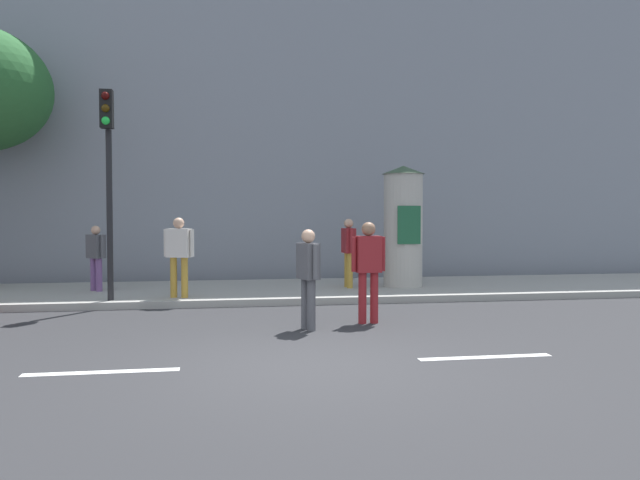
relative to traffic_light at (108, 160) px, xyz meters
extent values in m
plane|color=#2B2B2D|center=(3.19, -5.24, -2.97)|extent=(80.00, 80.00, 0.00)
cube|color=#9E9B93|center=(3.19, 1.76, -2.89)|extent=(36.00, 4.00, 0.15)
cube|color=silver|center=(0.79, -5.24, -2.96)|extent=(1.80, 0.16, 0.01)
cube|color=silver|center=(5.59, -5.24, -2.96)|extent=(1.80, 0.16, 0.01)
cube|color=gray|center=(3.19, 6.76, 2.38)|extent=(36.00, 5.00, 10.70)
cylinder|color=black|center=(0.00, 0.11, -1.10)|extent=(0.12, 0.12, 3.42)
cube|color=black|center=(0.00, -0.07, 0.98)|extent=(0.24, 0.24, 0.75)
sphere|color=#390605|center=(0.00, -0.20, 1.22)|extent=(0.16, 0.16, 0.16)
sphere|color=#3C2906|center=(0.00, -0.20, 0.98)|extent=(0.16, 0.16, 0.16)
sphere|color=green|center=(0.00, -0.20, 0.74)|extent=(0.16, 0.16, 0.16)
cylinder|color=#B2ADA3|center=(6.56, 1.59, -1.46)|extent=(0.93, 0.93, 2.71)
cone|color=#334C33|center=(6.56, 1.59, 0.00)|extent=(1.03, 1.03, 0.20)
cube|color=#1E5938|center=(6.56, 1.11, -1.32)|extent=(0.56, 0.02, 0.90)
cylinder|color=#4C4C51|center=(3.62, -3.02, -2.55)|extent=(0.14, 0.14, 0.82)
cylinder|color=#4C4C51|center=(3.55, -2.84, -2.55)|extent=(0.14, 0.14, 0.82)
cube|color=#4C4C51|center=(3.59, -2.93, -1.85)|extent=(0.36, 0.45, 0.58)
cylinder|color=#4C4C51|center=(3.68, -3.15, -1.85)|extent=(0.09, 0.09, 0.56)
cylinder|color=#4C4C51|center=(3.50, -2.71, -1.85)|extent=(0.09, 0.09, 0.56)
sphere|color=tan|center=(3.59, -2.93, -1.45)|extent=(0.22, 0.22, 0.22)
cylinder|color=maroon|center=(4.59, -2.50, -2.53)|extent=(0.14, 0.14, 0.88)
cylinder|color=maroon|center=(4.80, -2.49, -2.53)|extent=(0.14, 0.14, 0.88)
cube|color=maroon|center=(4.69, -2.50, -1.77)|extent=(0.43, 0.26, 0.62)
cylinder|color=maroon|center=(4.44, -2.51, -1.77)|extent=(0.09, 0.09, 0.59)
cylinder|color=maroon|center=(4.95, -2.48, -1.77)|extent=(0.09, 0.09, 0.59)
sphere|color=#8C664C|center=(4.69, -2.50, -1.34)|extent=(0.24, 0.24, 0.24)
cube|color=silver|center=(4.68, -2.32, -1.80)|extent=(0.29, 0.17, 0.36)
cylinder|color=#724C84|center=(-0.67, 1.87, -2.44)|extent=(0.14, 0.14, 0.75)
cylinder|color=#724C84|center=(-0.51, 1.70, -2.44)|extent=(0.14, 0.14, 0.75)
cube|color=#4C4C51|center=(-0.59, 1.78, -1.80)|extent=(0.48, 0.50, 0.53)
cylinder|color=#4C4C51|center=(-0.77, 1.99, -1.80)|extent=(0.09, 0.09, 0.50)
cylinder|color=#4C4C51|center=(-0.41, 1.58, -1.80)|extent=(0.09, 0.09, 0.50)
sphere|color=tan|center=(-0.59, 1.78, -1.44)|extent=(0.20, 0.20, 0.20)
cylinder|color=#B78C33|center=(5.21, 1.40, -2.40)|extent=(0.14, 0.14, 0.83)
cylinder|color=#B78C33|center=(5.19, 1.64, -2.40)|extent=(0.14, 0.14, 0.83)
cube|color=maroon|center=(5.20, 1.52, -1.70)|extent=(0.27, 0.50, 0.59)
cylinder|color=maroon|center=(5.22, 1.24, -1.70)|extent=(0.09, 0.09, 0.56)
cylinder|color=maroon|center=(5.18, 1.81, -1.70)|extent=(0.09, 0.09, 0.56)
sphere|color=tan|center=(5.20, 1.52, -1.29)|extent=(0.22, 0.22, 0.22)
cylinder|color=#B78C33|center=(1.22, 0.35, -2.40)|extent=(0.14, 0.14, 0.84)
cylinder|color=#B78C33|center=(1.45, 0.27, -2.40)|extent=(0.14, 0.14, 0.84)
cube|color=silver|center=(1.34, 0.31, -1.68)|extent=(0.54, 0.39, 0.60)
cylinder|color=silver|center=(1.07, 0.41, -1.68)|extent=(0.09, 0.09, 0.57)
cylinder|color=silver|center=(1.61, 0.21, -1.68)|extent=(0.09, 0.09, 0.57)
sphere|color=tan|center=(1.34, 0.31, -1.26)|extent=(0.23, 0.23, 0.23)
camera|label=1|loc=(2.17, -12.74, -1.13)|focal=34.51mm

